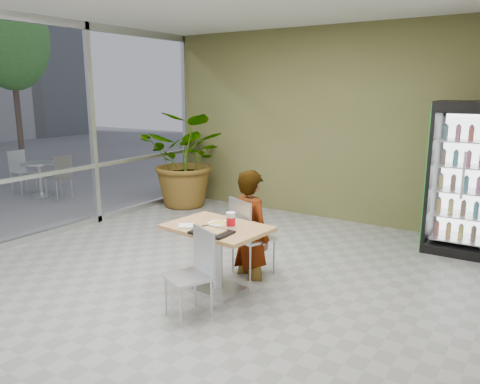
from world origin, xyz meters
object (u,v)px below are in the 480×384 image
dining_table (217,245)px  cafeteria_tray (212,232)px  soda_cup (231,221)px  potted_plant (188,159)px  chair_far (247,231)px  beverage_fridge (467,179)px  seated_woman (251,236)px  chair_near (196,266)px

dining_table → cafeteria_tray: cafeteria_tray is taller
soda_cup → potted_plant: bearing=135.7°
dining_table → potted_plant: size_ratio=0.63×
soda_cup → cafeteria_tray: (-0.07, -0.25, -0.07)m
dining_table → chair_far: chair_far is taller
dining_table → potted_plant: (-2.74, 2.84, 0.36)m
beverage_fridge → soda_cup: bearing=-123.8°
dining_table → chair_far: (0.02, 0.56, 0.01)m
seated_woman → cafeteria_tray: 0.89m
chair_near → cafeteria_tray: (-0.04, 0.31, 0.25)m
dining_table → beverage_fridge: 3.55m
cafeteria_tray → chair_near: bearing=-83.5°
chair_near → beverage_fridge: beverage_fridge is taller
soda_cup → seated_woman: bearing=101.2°
chair_far → soda_cup: bearing=127.0°
seated_woman → cafeteria_tray: seated_woman is taller
chair_near → beverage_fridge: (1.88, 3.43, 0.51)m
chair_near → beverage_fridge: bearing=84.3°
chair_far → dining_table: bearing=109.3°
dining_table → chair_near: bearing=-75.5°
chair_far → cafeteria_tray: 0.84m
chair_near → chair_far: bearing=119.3°
chair_far → chair_near: size_ratio=1.08×
soda_cup → beverage_fridge: beverage_fridge is taller
chair_far → potted_plant: potted_plant is taller
cafeteria_tray → soda_cup: bearing=74.6°
chair_far → chair_near: 1.12m
chair_near → dining_table: bearing=127.5°
soda_cup → potted_plant: potted_plant is taller
cafeteria_tray → beverage_fridge: 3.67m
dining_table → soda_cup: size_ratio=6.50×
dining_table → potted_plant: potted_plant is taller
chair_far → chair_near: bearing=117.7°
chair_near → beverage_fridge: size_ratio=0.43×
dining_table → chair_near: 0.57m
seated_woman → soda_cup: 0.70m
seated_woman → beverage_fridge: 3.05m
chair_far → cafeteria_tray: size_ratio=2.35×
seated_woman → cafeteria_tray: size_ratio=3.95×
seated_woman → beverage_fridge: beverage_fridge is taller
chair_far → beverage_fridge: bearing=-109.4°
seated_woman → soda_cup: (0.12, -0.60, 0.34)m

